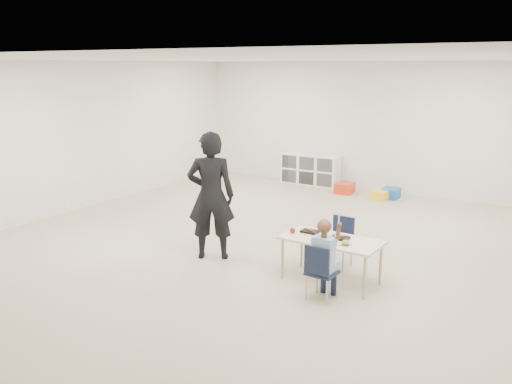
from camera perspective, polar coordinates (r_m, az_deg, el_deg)
The scene contains 16 objects.
room at distance 8.20m, azimuth 0.22°, elevation 4.00°, with size 9.00×9.02×2.80m.
table at distance 7.01m, azimuth 7.88°, elevation -7.11°, with size 1.28×0.68×0.58m.
chair_near at distance 6.48m, azimuth 6.98°, elevation -8.31°, with size 0.33×0.31×0.69m, color black, non-canonical shape.
chair_far at distance 7.51m, azimuth 8.68°, elevation -5.32°, with size 0.33×0.31×0.69m, color black, non-canonical shape.
child at distance 6.41m, azimuth 7.03°, elevation -6.65°, with size 0.46×0.46×1.09m, color #ADC1EB, non-canonical shape.
lunch_tray_near at distance 6.93m, azimuth 8.82°, elevation -4.78°, with size 0.22×0.16×0.03m, color black.
lunch_tray_far at distance 7.13m, azimuth 5.70°, elevation -4.15°, with size 0.22×0.16×0.03m, color black.
milk_carton at distance 6.81m, azimuth 7.64°, elevation -4.75°, with size 0.07×0.07×0.10m, color white.
bread_roll at distance 6.70m, azimuth 9.42°, elevation -5.27°, with size 0.09×0.09×0.07m, color #B18548.
apple_near at distance 7.01m, azimuth 7.26°, elevation -4.32°, with size 0.07×0.07×0.07m, color maroon.
apple_far at distance 7.08m, azimuth 3.88°, elevation -4.07°, with size 0.07×0.07×0.07m, color maroon.
cubby_shelf at distance 12.65m, azimuth 5.73°, elevation 2.38°, with size 1.40×0.40×0.70m, color white.
adult at distance 7.66m, azimuth -4.76°, elevation -0.39°, with size 0.67×0.44×1.83m, color black.
bin_red at distance 11.92m, azimuth 9.32°, elevation 0.42°, with size 0.35×0.45×0.22m, color red.
bin_yellow at distance 11.50m, azimuth 13.06°, elevation -0.27°, with size 0.31×0.40×0.20m, color yellow.
bin_blue at distance 11.65m, azimuth 14.00°, elevation -0.13°, with size 0.33×0.42×0.21m, color #164EAA.
Camera 1 is at (4.23, -6.90, 2.71)m, focal length 38.00 mm.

